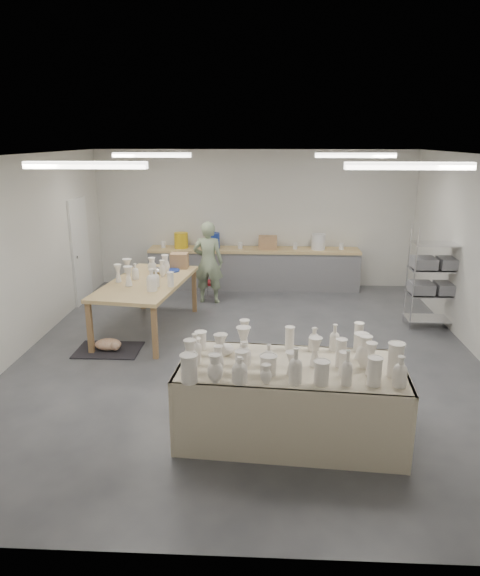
# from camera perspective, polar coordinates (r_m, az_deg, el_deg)

# --- Properties ---
(room) EXTENTS (8.00, 8.02, 3.00)m
(room) POSITION_cam_1_polar(r_m,az_deg,el_deg) (7.53, 0.18, 7.33)
(room) COLOR #424449
(room) RESTS_ON ground
(back_counter) EXTENTS (4.60, 0.60, 1.24)m
(back_counter) POSITION_cam_1_polar(r_m,az_deg,el_deg) (11.36, 1.49, 2.35)
(back_counter) COLOR tan
(back_counter) RESTS_ON ground
(wire_shelf) EXTENTS (0.88, 0.48, 1.80)m
(wire_shelf) POSITION_cam_1_polar(r_m,az_deg,el_deg) (9.52, 20.87, 1.17)
(wire_shelf) COLOR silver
(wire_shelf) RESTS_ON ground
(drying_table) EXTENTS (2.53, 1.34, 1.24)m
(drying_table) POSITION_cam_1_polar(r_m,az_deg,el_deg) (5.82, 5.53, -12.09)
(drying_table) COLOR olive
(drying_table) RESTS_ON ground
(work_table) EXTENTS (1.50, 2.51, 1.24)m
(work_table) POSITION_cam_1_polar(r_m,az_deg,el_deg) (8.97, -9.97, 0.92)
(work_table) COLOR tan
(work_table) RESTS_ON ground
(rug) EXTENTS (1.00, 0.70, 0.02)m
(rug) POSITION_cam_1_polar(r_m,az_deg,el_deg) (8.43, -14.40, -6.68)
(rug) COLOR black
(rug) RESTS_ON ground
(cat) EXTENTS (0.49, 0.42, 0.18)m
(cat) POSITION_cam_1_polar(r_m,az_deg,el_deg) (8.38, -14.34, -6.09)
(cat) COLOR white
(cat) RESTS_ON rug
(potter) EXTENTS (0.63, 0.44, 1.66)m
(potter) POSITION_cam_1_polar(r_m,az_deg,el_deg) (10.33, -3.55, 2.86)
(potter) COLOR #91A37E
(potter) RESTS_ON ground
(red_stool) EXTENTS (0.39, 0.39, 0.35)m
(red_stool) POSITION_cam_1_polar(r_m,az_deg,el_deg) (10.72, -3.34, 0.52)
(red_stool) COLOR #B41922
(red_stool) RESTS_ON ground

